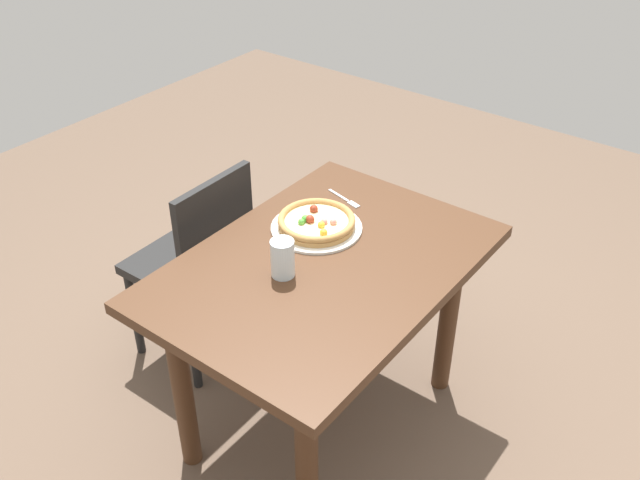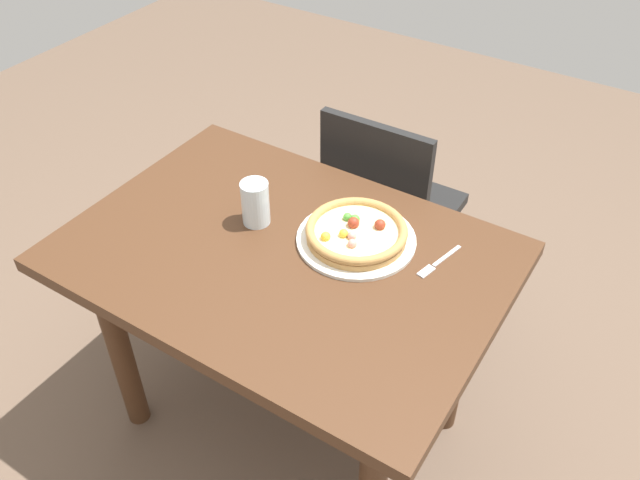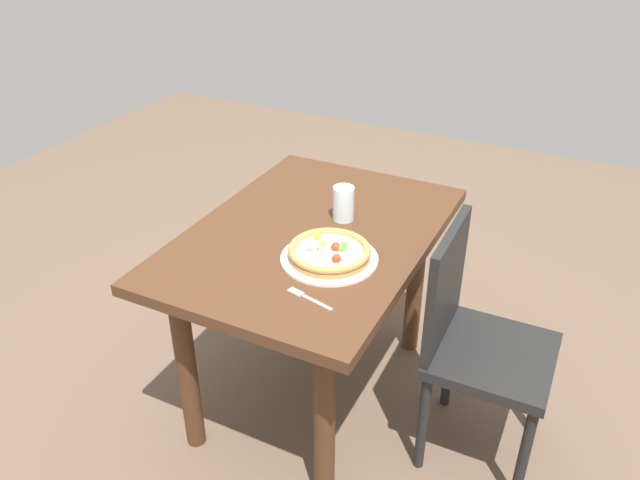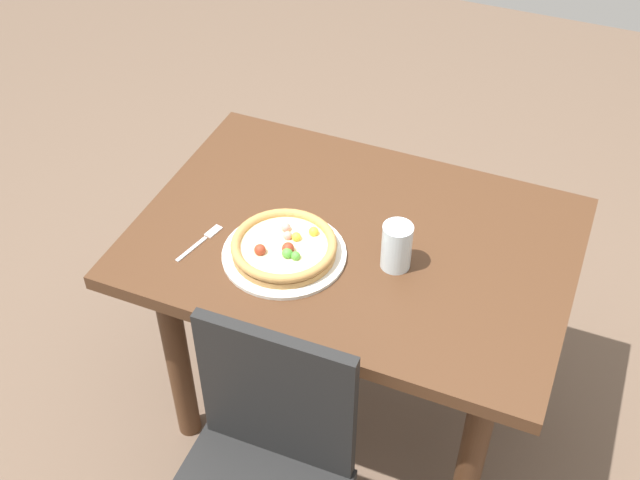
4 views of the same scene
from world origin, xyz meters
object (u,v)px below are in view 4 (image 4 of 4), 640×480
at_px(pizza, 284,247).
at_px(fork, 203,240).
at_px(dining_table, 353,269).
at_px(plate, 284,254).
at_px(drinking_glass, 397,246).

xyz_separation_m(pizza, fork, (-0.22, -0.03, -0.03)).
bearing_deg(pizza, dining_table, 44.45).
distance_m(plate, fork, 0.22).
bearing_deg(drinking_glass, fork, -167.83).
distance_m(pizza, fork, 0.23).
bearing_deg(dining_table, pizza, -135.55).
bearing_deg(pizza, fork, -172.07).
relative_size(pizza, drinking_glass, 2.12).
relative_size(plate, drinking_glass, 2.50).
height_order(dining_table, pizza, pizza).
height_order(pizza, drinking_glass, drinking_glass).
xyz_separation_m(plate, drinking_glass, (0.27, 0.08, 0.06)).
relative_size(fork, drinking_glass, 1.28).
bearing_deg(drinking_glass, plate, -164.50).
bearing_deg(dining_table, drinking_glass, -25.11).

